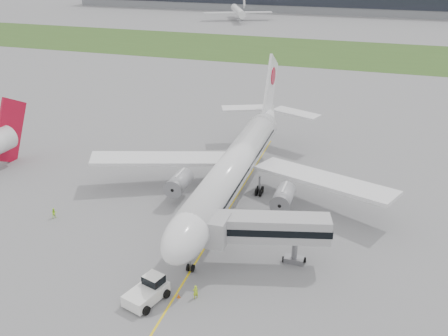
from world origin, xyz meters
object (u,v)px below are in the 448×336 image
(ground_crew_near, at_px, (196,292))
(airliner, at_px, (236,164))
(jet_bridge, at_px, (264,228))
(pushback_tug, at_px, (148,290))

(ground_crew_near, bearing_deg, airliner, -128.15)
(airliner, bearing_deg, ground_crew_near, -84.54)
(jet_bridge, xyz_separation_m, ground_crew_near, (-5.66, -8.52, -4.24))
(pushback_tug, xyz_separation_m, jet_bridge, (10.61, 10.20, 3.92))
(airliner, xyz_separation_m, ground_crew_near, (2.33, -24.41, -4.80))
(airliner, height_order, pushback_tug, airliner)
(airliner, xyz_separation_m, pushback_tug, (-2.62, -26.09, -4.48))
(pushback_tug, bearing_deg, ground_crew_near, 35.95)
(jet_bridge, bearing_deg, airliner, 102.61)
(pushback_tug, distance_m, ground_crew_near, 5.24)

